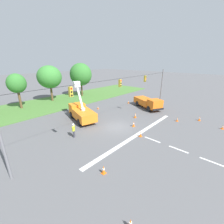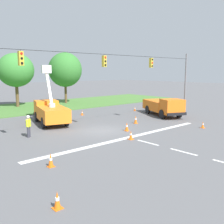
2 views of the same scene
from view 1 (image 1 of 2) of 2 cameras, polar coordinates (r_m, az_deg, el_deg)
name	(u,v)px [view 1 (image 1 of 2)]	position (r m, az deg, el deg)	size (l,w,h in m)	color
ground_plane	(118,127)	(21.04, 2.14, -5.63)	(200.00, 200.00, 0.00)	#565659
grass_verge	(54,103)	(34.72, -21.23, 3.28)	(56.00, 12.00, 0.10)	#477533
lane_markings	(148,138)	(18.66, 13.68, -9.66)	(17.60, 15.25, 0.01)	silver
signal_gantry	(118,96)	(19.58, 2.30, 6.21)	(26.20, 0.33, 7.20)	slate
tree_centre	(17,84)	(32.58, -32.57, 9.07)	(3.31, 2.93, 6.56)	brown
tree_east	(49,77)	(35.70, -22.73, 12.18)	(5.11, 5.01, 7.75)	brown
tree_far_east	(81,75)	(38.74, -11.80, 13.81)	(5.24, 5.38, 8.13)	brown
utility_truck_bucket_lift	(81,112)	(23.44, -11.58, 0.07)	(4.01, 6.65, 5.78)	orange
utility_truck_support_near	(148,102)	(29.50, 13.58, 3.57)	(4.89, 6.95, 2.14)	orange
road_worker	(74,130)	(18.52, -14.41, -6.49)	(0.51, 0.47, 1.77)	#383842
traffic_cone_foreground_left	(223,127)	(25.14, 36.52, -4.63)	(0.36, 0.36, 0.61)	orange
traffic_cone_foreground_right	(98,108)	(28.46, -5.38, 1.67)	(0.36, 0.36, 0.59)	orange
traffic_cone_mid_left	(200,118)	(26.57, 30.38, -2.15)	(0.36, 0.36, 0.71)	orange
traffic_cone_mid_right	(128,102)	(32.39, 6.25, 3.83)	(0.36, 0.36, 0.59)	orange
traffic_cone_near_bucket	(134,124)	(21.14, 8.24, -4.53)	(0.36, 0.36, 0.79)	orange
traffic_cone_lane_edge_a	(141,134)	(18.67, 10.82, -8.21)	(0.36, 0.36, 0.72)	orange
traffic_cone_lane_edge_b	(177,119)	(24.79, 23.61, -2.57)	(0.36, 0.36, 0.64)	orange
traffic_cone_far_left	(135,115)	(24.37, 8.85, -1.25)	(0.36, 0.36, 0.81)	orange
traffic_cone_far_right	(130,224)	(10.33, 7.04, -36.55)	(0.36, 0.36, 0.69)	orange
traffic_cone_centre_line	(104,169)	(13.13, -3.24, -21.03)	(0.36, 0.36, 0.77)	orange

